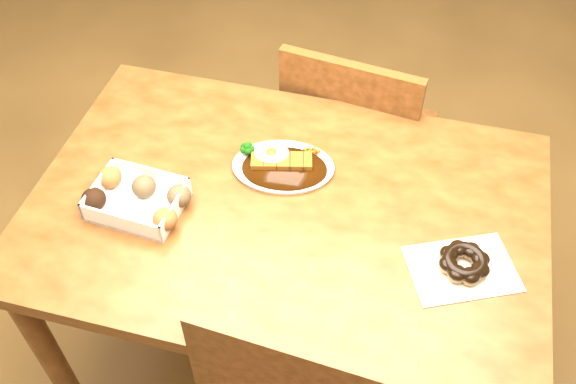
% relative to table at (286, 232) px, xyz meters
% --- Properties ---
extents(ground, '(6.00, 6.00, 0.00)m').
position_rel_table_xyz_m(ground, '(0.00, 0.00, -0.65)').
color(ground, brown).
rests_on(ground, ground).
extents(table, '(1.20, 0.80, 0.75)m').
position_rel_table_xyz_m(table, '(0.00, 0.00, 0.00)').
color(table, '#43260D').
rests_on(table, ground).
extents(chair_far, '(0.47, 0.47, 0.87)m').
position_rel_table_xyz_m(chair_far, '(0.09, 0.54, -0.17)').
color(chair_far, '#43260D').
rests_on(chair_far, ground).
extents(katsu_curry_plate, '(0.27, 0.21, 0.05)m').
position_rel_table_xyz_m(katsu_curry_plate, '(-0.04, 0.12, 0.11)').
color(katsu_curry_plate, white).
rests_on(katsu_curry_plate, table).
extents(donut_box, '(0.24, 0.17, 0.06)m').
position_rel_table_xyz_m(donut_box, '(-0.33, -0.09, 0.13)').
color(donut_box, white).
rests_on(donut_box, table).
extents(pon_de_ring, '(0.27, 0.24, 0.04)m').
position_rel_table_xyz_m(pon_de_ring, '(0.41, -0.08, 0.12)').
color(pon_de_ring, silver).
rests_on(pon_de_ring, table).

